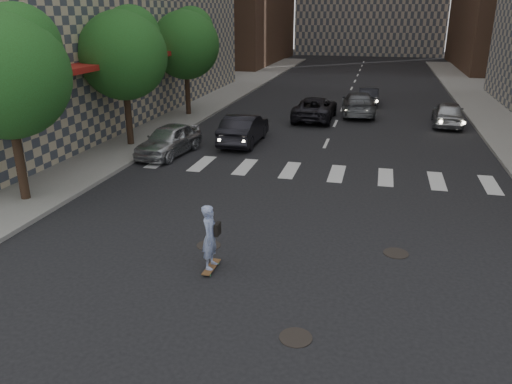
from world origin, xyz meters
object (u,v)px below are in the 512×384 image
at_px(traffic_car_c, 315,108).
at_px(traffic_car_e, 369,96).
at_px(tree_a, 8,69).
at_px(skateboarder, 210,237).
at_px(tree_c, 187,42).
at_px(tree_b, 125,51).
at_px(silver_sedan, 169,140).
at_px(traffic_car_b, 359,104).
at_px(traffic_car_a, 244,129).
at_px(traffic_car_d, 448,113).

relative_size(traffic_car_c, traffic_car_e, 1.33).
height_order(tree_a, traffic_car_c, tree_a).
bearing_deg(skateboarder, tree_a, 158.89).
bearing_deg(tree_c, traffic_car_e, 31.56).
distance_m(tree_b, silver_sedan, 4.75).
bearing_deg(traffic_car_c, traffic_car_e, -116.23).
distance_m(skateboarder, silver_sedan, 11.61).
bearing_deg(silver_sedan, tree_a, -102.78).
bearing_deg(traffic_car_e, skateboarder, 83.17).
bearing_deg(tree_a, traffic_car_b, 60.59).
height_order(silver_sedan, traffic_car_a, traffic_car_a).
xyz_separation_m(tree_b, traffic_car_d, (15.95, 8.86, -3.92)).
relative_size(tree_a, silver_sedan, 1.56).
bearing_deg(skateboarder, tree_c, 113.72).
relative_size(tree_c, traffic_car_e, 1.72).
bearing_deg(tree_b, tree_c, 90.00).
bearing_deg(tree_a, skateboarder, -22.28).
distance_m(tree_b, traffic_car_b, 15.69).
height_order(tree_b, traffic_car_d, tree_b).
xyz_separation_m(traffic_car_c, traffic_car_d, (7.88, 0.16, 0.02)).
bearing_deg(traffic_car_c, traffic_car_d, -178.39).
distance_m(tree_a, traffic_car_b, 22.00).
relative_size(tree_b, traffic_car_b, 1.28).
relative_size(traffic_car_d, traffic_car_e, 1.12).
height_order(tree_a, traffic_car_d, tree_a).
bearing_deg(tree_c, traffic_car_a, -49.10).
relative_size(tree_c, silver_sedan, 1.56).
bearing_deg(traffic_car_b, skateboarder, 77.92).
distance_m(traffic_car_a, traffic_car_c, 7.37).
height_order(traffic_car_d, traffic_car_e, traffic_car_d).
bearing_deg(skateboarder, traffic_car_e, 84.28).
bearing_deg(tree_a, traffic_car_a, 61.68).
distance_m(silver_sedan, traffic_car_e, 18.16).
bearing_deg(traffic_car_b, traffic_car_e, -102.88).
relative_size(tree_a, traffic_car_c, 1.29).
bearing_deg(traffic_car_e, traffic_car_b, 82.49).
distance_m(traffic_car_a, traffic_car_b, 10.45).
xyz_separation_m(traffic_car_b, traffic_car_c, (-2.56, -2.16, -0.04)).
height_order(tree_a, traffic_car_b, tree_a).
bearing_deg(traffic_car_d, traffic_car_e, -48.01).
xyz_separation_m(silver_sedan, traffic_car_a, (2.86, 2.94, 0.04)).
distance_m(skateboarder, traffic_car_c, 19.98).
height_order(tree_a, silver_sedan, tree_a).
xyz_separation_m(skateboarder, traffic_car_a, (-2.69, 13.14, -0.20)).
bearing_deg(tree_c, traffic_car_d, 3.10).
distance_m(traffic_car_c, traffic_car_d, 7.88).
height_order(tree_b, traffic_car_a, tree_b).
xyz_separation_m(tree_b, traffic_car_b, (10.63, 10.86, -3.90)).
relative_size(skateboarder, silver_sedan, 0.43).
relative_size(traffic_car_b, traffic_car_d, 1.20).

